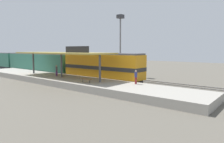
{
  "coord_description": "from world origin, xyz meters",
  "views": [
    {
      "loc": [
        -24.3,
        -26.04,
        5.14
      ],
      "look_at": [
        -1.38,
        -7.4,
        2.0
      ],
      "focal_mm": 33.24,
      "sensor_mm": 36.0,
      "label": 1
    }
  ],
  "objects_px": {
    "locomotive": "(102,67)",
    "person_waiting": "(57,70)",
    "passenger_carriage_front": "(39,63)",
    "light_mast": "(120,32)",
    "person_walking": "(136,76)",
    "platform_bench": "(86,79)"
  },
  "relations": [
    {
      "from": "platform_bench",
      "to": "locomotive",
      "type": "height_order",
      "value": "locomotive"
    },
    {
      "from": "person_waiting",
      "to": "person_walking",
      "type": "xyz_separation_m",
      "value": [
        1.32,
        -14.26,
        0.0
      ]
    },
    {
      "from": "person_waiting",
      "to": "locomotive",
      "type": "bearing_deg",
      "value": -55.76
    },
    {
      "from": "locomotive",
      "to": "person_waiting",
      "type": "height_order",
      "value": "locomotive"
    },
    {
      "from": "passenger_carriage_front",
      "to": "person_waiting",
      "type": "bearing_deg",
      "value": -109.21
    },
    {
      "from": "person_walking",
      "to": "passenger_carriage_front",
      "type": "bearing_deg",
      "value": 83.84
    },
    {
      "from": "light_mast",
      "to": "person_walking",
      "type": "relative_size",
      "value": 6.84
    },
    {
      "from": "light_mast",
      "to": "person_walking",
      "type": "distance_m",
      "value": 16.23
    },
    {
      "from": "locomotive",
      "to": "passenger_carriage_front",
      "type": "xyz_separation_m",
      "value": [
        0.0,
        18.0,
        -0.1
      ]
    },
    {
      "from": "person_walking",
      "to": "locomotive",
      "type": "bearing_deg",
      "value": 70.92
    },
    {
      "from": "platform_bench",
      "to": "person_waiting",
      "type": "distance_m",
      "value": 8.98
    },
    {
      "from": "locomotive",
      "to": "light_mast",
      "type": "bearing_deg",
      "value": 15.83
    },
    {
      "from": "person_waiting",
      "to": "person_walking",
      "type": "relative_size",
      "value": 1.0
    },
    {
      "from": "passenger_carriage_front",
      "to": "light_mast",
      "type": "distance_m",
      "value": 18.63
    },
    {
      "from": "passenger_carriage_front",
      "to": "light_mast",
      "type": "xyz_separation_m",
      "value": [
        7.8,
        -15.79,
        6.08
      ]
    },
    {
      "from": "locomotive",
      "to": "person_walking",
      "type": "xyz_separation_m",
      "value": [
        -2.82,
        -8.16,
        -0.56
      ]
    },
    {
      "from": "person_walking",
      "to": "person_waiting",
      "type": "bearing_deg",
      "value": 95.31
    },
    {
      "from": "platform_bench",
      "to": "person_walking",
      "type": "height_order",
      "value": "person_walking"
    },
    {
      "from": "person_walking",
      "to": "light_mast",
      "type": "bearing_deg",
      "value": 44.32
    },
    {
      "from": "light_mast",
      "to": "person_waiting",
      "type": "distance_m",
      "value": 14.17
    },
    {
      "from": "locomotive",
      "to": "passenger_carriage_front",
      "type": "distance_m",
      "value": 18.0
    },
    {
      "from": "passenger_carriage_front",
      "to": "person_walking",
      "type": "height_order",
      "value": "passenger_carriage_front"
    }
  ]
}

